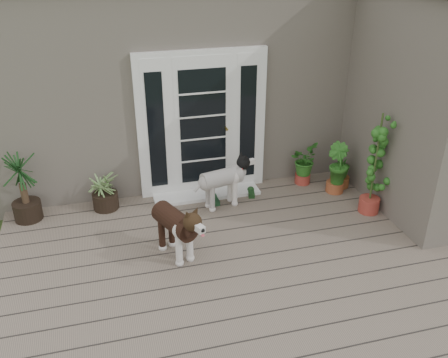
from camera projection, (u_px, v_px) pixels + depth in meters
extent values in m
cube|color=#6B5B4C|center=(262.00, 276.00, 5.74)|extent=(6.20, 4.60, 0.12)
cube|color=#665E54|center=(188.00, 66.00, 8.73)|extent=(7.40, 4.00, 3.10)
cube|color=#665E54|center=(439.00, 106.00, 6.68)|extent=(1.60, 2.40, 3.10)
cube|color=white|center=(202.00, 124.00, 7.08)|extent=(1.90, 0.14, 2.15)
cube|color=white|center=(207.00, 194.00, 7.38)|extent=(1.60, 0.40, 0.05)
imported|color=#1E5819|center=(303.00, 167.00, 7.62)|extent=(0.63, 0.63, 0.58)
imported|color=#195919|center=(336.00, 175.00, 7.37)|extent=(0.46, 0.46, 0.57)
imported|color=#1D6520|center=(340.00, 172.00, 7.56)|extent=(0.40, 0.40, 0.49)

